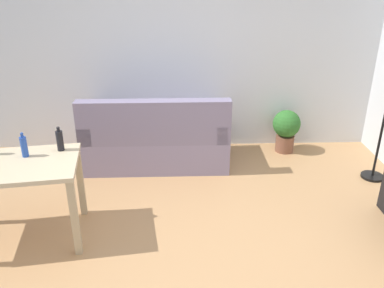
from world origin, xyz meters
The scene contains 7 objects.
ground_plane centered at (0.00, 0.00, -0.01)m, with size 5.20×4.40×0.02m, color tan.
wall_rear centered at (0.00, 2.20, 1.35)m, with size 5.20×0.10×2.70m, color silver.
couch centered at (-0.30, 1.59, 0.31)m, with size 1.74×0.84×0.92m.
desk centered at (-1.50, 0.12, 0.65)m, with size 1.28×0.85×0.76m.
potted_plant centered at (1.39, 1.90, 0.33)m, with size 0.36×0.36×0.57m.
bottle_blue centered at (-1.37, 0.27, 0.86)m, with size 0.06×0.06×0.22m.
bottle_dark centered at (-1.09, 0.38, 0.86)m, with size 0.06×0.06×0.22m.
Camera 1 is at (-0.02, -2.98, 2.32)m, focal length 37.81 mm.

